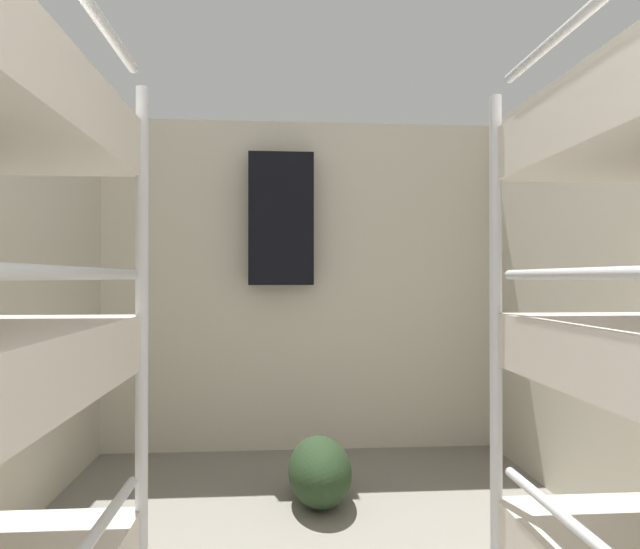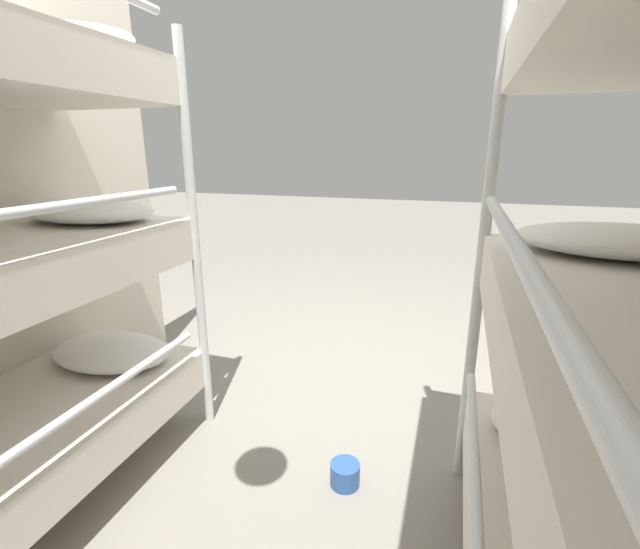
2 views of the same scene
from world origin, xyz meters
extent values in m
cube|color=beige|center=(0.00, 4.46, 1.15)|extent=(2.87, 0.06, 2.31)
cylinder|color=silver|center=(-0.63, 2.45, 0.94)|extent=(0.04, 0.04, 1.87)
cylinder|color=silver|center=(-0.63, 1.51, 1.22)|extent=(0.03, 1.63, 0.03)
cylinder|color=silver|center=(0.63, 2.45, 0.94)|extent=(0.04, 0.04, 1.87)
ellipsoid|color=#23381E|center=(0.06, 3.48, 0.17)|extent=(0.34, 0.61, 0.34)
cube|color=black|center=(-0.14, 4.31, 1.61)|extent=(0.44, 0.12, 0.90)
camera|label=1|loc=(-0.16, 0.42, 1.21)|focal=32.00mm
camera|label=2|loc=(-0.53, 2.27, 1.39)|focal=24.00mm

